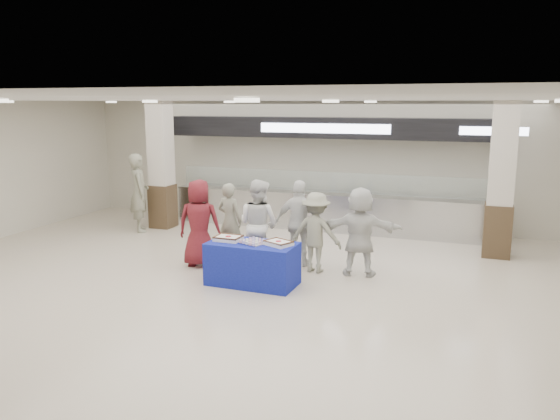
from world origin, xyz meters
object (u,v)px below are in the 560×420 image
at_px(sheet_cake_left, 228,238).
at_px(civilian_white, 360,231).
at_px(civilian_maroon, 199,223).
at_px(chef_tall, 258,224).
at_px(chef_short, 300,223).
at_px(cupcake_tray, 254,242).
at_px(soldier_a, 230,221).
at_px(soldier_bg, 139,193).
at_px(soldier_b, 316,232).
at_px(sheet_cake_right, 278,243).
at_px(display_table, 252,264).

relative_size(sheet_cake_left, civilian_white, 0.27).
relative_size(civilian_maroon, chef_tall, 0.99).
height_order(chef_short, civilian_white, chef_short).
bearing_deg(cupcake_tray, civilian_maroon, 153.50).
distance_m(cupcake_tray, soldier_a, 1.83).
relative_size(chef_tall, soldier_bg, 0.90).
distance_m(cupcake_tray, soldier_b, 1.38).
relative_size(civilian_maroon, soldier_bg, 0.88).
distance_m(soldier_a, soldier_b, 1.95).
bearing_deg(sheet_cake_left, cupcake_tray, -5.05).
height_order(chef_tall, soldier_b, chef_tall).
bearing_deg(sheet_cake_right, cupcake_tray, -175.01).
relative_size(sheet_cake_right, chef_short, 0.31).
relative_size(display_table, chef_tall, 0.90).
bearing_deg(chef_short, civilian_maroon, 17.55).
bearing_deg(soldier_a, sheet_cake_right, 150.29).
bearing_deg(civilian_white, sheet_cake_left, 21.01).
relative_size(cupcake_tray, chef_short, 0.28).
bearing_deg(soldier_b, sheet_cake_right, 76.66).
distance_m(display_table, chef_short, 1.52).
relative_size(chef_tall, chef_short, 1.02).
bearing_deg(civilian_white, soldier_a, -12.64).
bearing_deg(civilian_maroon, soldier_bg, -50.80).
bearing_deg(soldier_bg, civilian_white, -144.94).
relative_size(display_table, soldier_b, 1.02).
relative_size(soldier_a, soldier_bg, 0.81).
relative_size(sheet_cake_right, civilian_maroon, 0.31).
xyz_separation_m(soldier_a, civilian_white, (2.75, -0.25, 0.05)).
xyz_separation_m(soldier_b, civilian_white, (0.82, 0.07, 0.07)).
bearing_deg(sheet_cake_right, chef_short, 92.47).
relative_size(display_table, sheet_cake_right, 2.93).
distance_m(cupcake_tray, civilian_white, 2.01).
distance_m(sheet_cake_left, civilian_maroon, 1.16).
xyz_separation_m(chef_short, soldier_b, (0.41, -0.28, -0.09)).
bearing_deg(soldier_a, chef_tall, 162.32).
bearing_deg(cupcake_tray, chef_tall, 107.33).
bearing_deg(soldier_a, soldier_b, -177.45).
bearing_deg(civilian_maroon, soldier_a, -126.92).
bearing_deg(soldier_a, civilian_maroon, 78.79).
bearing_deg(sheet_cake_left, soldier_b, 39.71).
bearing_deg(soldier_a, soldier_bg, -12.16).
bearing_deg(sheet_cake_right, soldier_a, 138.36).
relative_size(display_table, soldier_bg, 0.80).
bearing_deg(display_table, soldier_b, 54.34).
height_order(soldier_a, chef_short, chef_short).
xyz_separation_m(sheet_cake_right, cupcake_tray, (-0.45, -0.04, -0.01)).
xyz_separation_m(display_table, sheet_cake_left, (-0.47, 0.02, 0.42)).
distance_m(civilian_maroon, chef_short, 1.95).
xyz_separation_m(display_table, cupcake_tray, (0.03, -0.02, 0.41)).
relative_size(soldier_a, chef_tall, 0.90).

